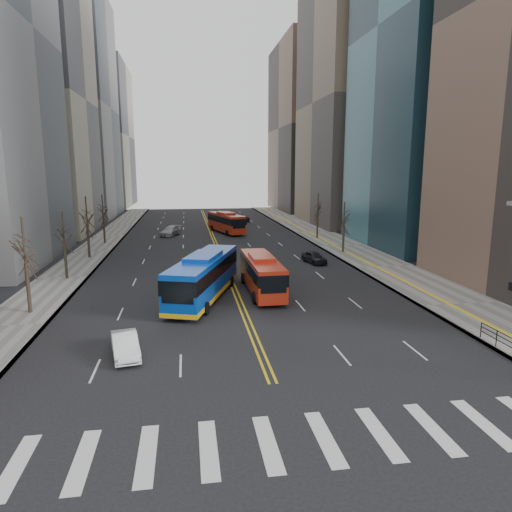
% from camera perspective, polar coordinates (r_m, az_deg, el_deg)
% --- Properties ---
extents(ground, '(220.00, 220.00, 0.00)m').
position_cam_1_polar(ground, '(19.94, 5.09, -22.01)').
color(ground, black).
extents(sidewalk_right, '(7.00, 130.00, 0.15)m').
position_cam_1_polar(sidewalk_right, '(65.83, 10.60, 1.30)').
color(sidewalk_right, slate).
rests_on(sidewalk_right, ground).
extents(sidewalk_left, '(5.00, 130.00, 0.15)m').
position_cam_1_polar(sidewalk_left, '(63.38, -19.83, 0.47)').
color(sidewalk_left, slate).
rests_on(sidewalk_left, ground).
extents(crosswalk, '(26.70, 4.00, 0.01)m').
position_cam_1_polar(crosswalk, '(19.93, 5.09, -22.00)').
color(crosswalk, silver).
rests_on(crosswalk, ground).
extents(centerline, '(0.55, 100.00, 0.01)m').
position_cam_1_polar(centerline, '(72.16, -5.34, 2.21)').
color(centerline, gold).
rests_on(centerline, ground).
extents(office_towers, '(83.00, 134.00, 58.00)m').
position_cam_1_polar(office_towers, '(85.85, -6.13, 19.60)').
color(office_towers, gray).
rests_on(office_towers, ground).
extents(street_trees, '(35.20, 47.20, 7.60)m').
position_cam_1_polar(street_trees, '(51.22, -12.09, 3.97)').
color(street_trees, '#2E241C').
rests_on(street_trees, ground).
extents(blue_bus, '(6.84, 13.42, 3.82)m').
position_cam_1_polar(blue_bus, '(38.51, -6.54, -2.42)').
color(blue_bus, '#0C43B7').
rests_on(blue_bus, ground).
extents(red_bus_near, '(2.78, 10.54, 3.35)m').
position_cam_1_polar(red_bus_near, '(40.22, 0.72, -1.98)').
color(red_bus_near, '#B52813').
rests_on(red_bus_near, ground).
extents(red_bus_far, '(5.72, 11.45, 3.55)m').
position_cam_1_polar(red_bus_far, '(78.11, -3.76, 4.35)').
color(red_bus_far, '#B52813').
rests_on(red_bus_far, ground).
extents(car_white, '(2.23, 4.29, 1.35)m').
position_cam_1_polar(car_white, '(28.19, -16.04, -10.65)').
color(car_white, white).
rests_on(car_white, ground).
extents(car_dark_mid, '(2.46, 4.35, 1.40)m').
position_cam_1_polar(car_dark_mid, '(53.30, 7.28, -0.16)').
color(car_dark_mid, black).
rests_on(car_dark_mid, ground).
extents(car_silver, '(3.88, 5.64, 1.52)m').
position_cam_1_polar(car_silver, '(76.01, -10.66, 3.08)').
color(car_silver, '#95959A').
rests_on(car_silver, ground).
extents(car_dark_far, '(3.51, 4.93, 1.25)m').
position_cam_1_polar(car_dark_far, '(93.05, -1.67, 4.58)').
color(car_dark_far, black).
rests_on(car_dark_far, ground).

